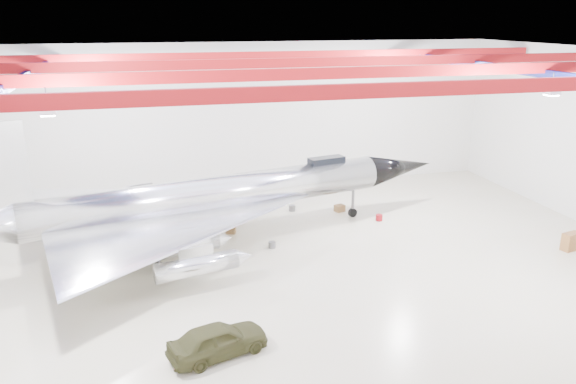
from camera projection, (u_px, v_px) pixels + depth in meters
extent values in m
plane|color=beige|center=(288.00, 267.00, 29.84)|extent=(40.00, 40.00, 0.00)
plane|color=silver|center=(238.00, 118.00, 42.04)|extent=(40.00, 0.00, 40.00)
plane|color=#0A0F38|center=(288.00, 55.00, 26.55)|extent=(40.00, 40.00, 0.00)
cube|color=maroon|center=(358.00, 91.00, 18.42)|extent=(39.50, 0.25, 0.50)
cube|color=maroon|center=(306.00, 74.00, 23.96)|extent=(39.50, 0.25, 0.50)
cube|color=maroon|center=(274.00, 63.00, 29.50)|extent=(39.50, 0.25, 0.50)
cube|color=maroon|center=(252.00, 56.00, 35.04)|extent=(39.50, 0.25, 0.50)
cube|color=#0C1149|center=(17.00, 81.00, 23.92)|extent=(0.25, 29.50, 0.40)
cube|color=#0C1149|center=(507.00, 69.00, 29.72)|extent=(0.25, 29.50, 0.40)
cube|color=silver|center=(48.00, 111.00, 18.99)|extent=(0.55, 0.55, 0.25)
cube|color=silver|center=(552.00, 91.00, 23.82)|extent=(0.55, 0.55, 0.25)
cube|color=silver|center=(80.00, 76.00, 30.06)|extent=(0.55, 0.55, 0.25)
cube|color=silver|center=(419.00, 68.00, 34.90)|extent=(0.55, 0.55, 0.25)
cylinder|color=silver|center=(216.00, 194.00, 32.34)|extent=(21.00, 6.57, 2.10)
cone|color=black|center=(399.00, 168.00, 38.05)|extent=(5.59, 3.18, 2.10)
cube|color=black|center=(326.00, 161.00, 35.21)|extent=(2.44, 1.32, 0.53)
cylinder|color=silver|center=(197.00, 266.00, 26.50)|extent=(4.11, 1.78, 0.95)
cylinder|color=silver|center=(180.00, 247.00, 28.73)|extent=(4.11, 1.78, 0.95)
cylinder|color=silver|center=(150.00, 210.00, 34.10)|extent=(4.11, 1.78, 0.95)
cylinder|color=silver|center=(140.00, 198.00, 36.33)|extent=(4.11, 1.78, 0.95)
cylinder|color=#59595B|center=(353.00, 203.00, 37.05)|extent=(0.19, 0.19, 1.89)
cylinder|color=black|center=(352.00, 213.00, 37.25)|extent=(0.63, 0.35, 0.59)
cylinder|color=#59595B|center=(158.00, 256.00, 28.88)|extent=(0.19, 0.19, 1.89)
cylinder|color=black|center=(159.00, 268.00, 29.07)|extent=(0.63, 0.35, 0.59)
cylinder|color=#59595B|center=(135.00, 224.00, 33.35)|extent=(0.19, 0.19, 1.89)
cylinder|color=black|center=(136.00, 234.00, 33.54)|extent=(0.63, 0.35, 0.59)
imported|color=#35351A|center=(218.00, 340.00, 21.90)|extent=(4.25, 2.68, 1.35)
cube|color=brown|center=(571.00, 241.00, 31.91)|extent=(1.21, 0.80, 1.02)
cube|color=maroon|center=(235.00, 220.00, 36.27)|extent=(0.54, 0.47, 0.32)
cylinder|color=#59595B|center=(272.00, 245.00, 32.29)|extent=(0.50, 0.50, 0.37)
cube|color=olive|center=(340.00, 208.00, 38.31)|extent=(0.77, 0.68, 0.45)
cube|color=#59595B|center=(104.00, 244.00, 32.61)|extent=(0.39, 0.33, 0.25)
cylinder|color=maroon|center=(379.00, 218.00, 36.61)|extent=(0.55, 0.55, 0.40)
cube|color=olive|center=(231.00, 230.00, 34.45)|extent=(0.70, 0.64, 0.40)
cylinder|color=#59595B|center=(292.00, 208.00, 38.41)|extent=(0.48, 0.48, 0.40)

